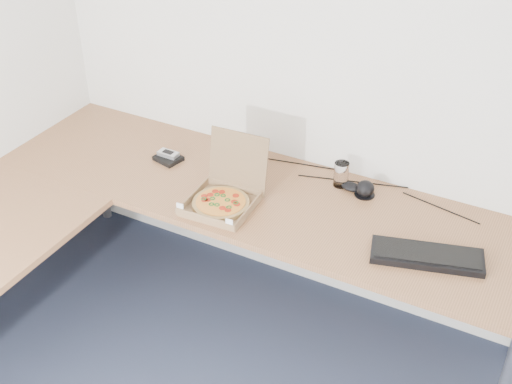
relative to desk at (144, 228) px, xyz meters
The scene contains 10 objects.
room_shell 1.39m from the desk, 49.77° to the right, with size 3.50×3.50×2.50m, color white, non-canonical shape.
desk is the anchor object (origin of this frame).
pizza_box 0.36m from the desk, 48.95° to the left, with size 0.28×0.32×0.28m.
drinking_glass 0.91m from the desk, 46.27° to the left, with size 0.07×0.07×0.12m, color silver.
keyboard 1.17m from the desk, 16.08° to the left, with size 0.43×0.15×0.03m, color black.
mouse 0.94m from the desk, 43.16° to the left, with size 0.09×0.06×0.03m, color black.
wallet 0.51m from the desk, 112.23° to the left, with size 0.12×0.10×0.02m, color black.
phone 0.52m from the desk, 112.41° to the left, with size 0.10×0.05×0.02m, color #B2B5BA.
dome_speaker 0.98m from the desk, 39.99° to the left, with size 0.09×0.09×0.08m, color black.
cable_bundle 0.97m from the desk, 46.74° to the left, with size 0.55×0.04×0.01m, color black, non-canonical shape.
Camera 1 is at (0.67, -0.83, 2.43)m, focal length 47.57 mm.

